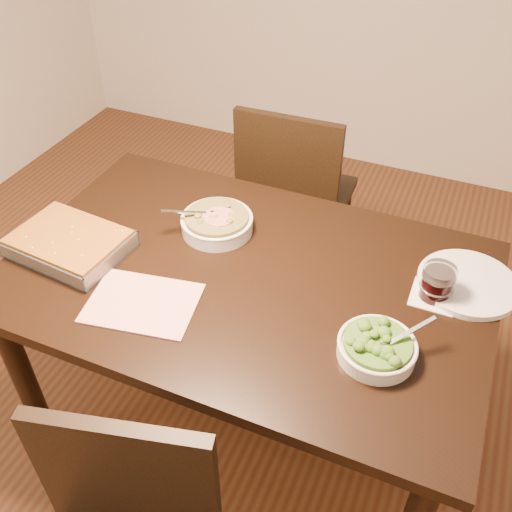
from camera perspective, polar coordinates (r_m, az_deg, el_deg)
ground at (r=2.24m, az=-0.78°, el=-16.12°), size 4.00×4.00×0.00m
table at (r=1.73m, az=-0.97°, el=-4.09°), size 1.40×0.90×0.75m
magazine_a at (r=1.60m, az=-11.28°, el=-4.63°), size 0.33×0.26×0.01m
coaster at (r=1.67m, az=17.32°, el=-3.86°), size 0.12×0.12×0.00m
stew_bowl at (r=1.80m, az=-3.93°, el=3.39°), size 0.23×0.23×0.09m
broccoli_bowl at (r=1.46m, az=12.00°, el=-8.93°), size 0.20×0.20×0.08m
baking_dish at (r=1.81m, az=-18.14°, el=1.22°), size 0.36×0.28×0.06m
wine_tumbler at (r=1.63m, az=17.69°, el=-2.49°), size 0.09×0.09×0.10m
dinner_plate at (r=1.72m, az=20.41°, el=-2.57°), size 0.28×0.28×0.02m
chair_far at (r=2.43m, az=3.78°, el=6.39°), size 0.44×0.44×0.91m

